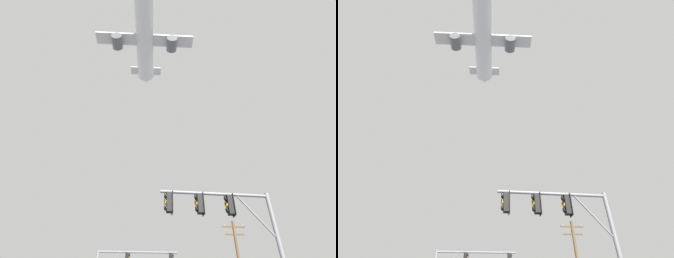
{
  "view_description": "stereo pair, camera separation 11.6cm",
  "coord_description": "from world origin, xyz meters",
  "views": [
    {
      "loc": [
        -0.59,
        -3.11,
        1.12
      ],
      "look_at": [
        0.24,
        15.48,
        15.67
      ],
      "focal_mm": 26.22,
      "sensor_mm": 36.0,
      "label": 1
    },
    {
      "loc": [
        -0.48,
        -3.11,
        1.12
      ],
      "look_at": [
        0.24,
        15.48,
        15.67
      ],
      "focal_mm": 26.22,
      "sensor_mm": 36.0,
      "label": 2
    }
  ],
  "objects": [
    {
      "name": "airplane",
      "position": [
        -4.25,
        26.37,
        49.56
      ],
      "size": [
        20.82,
        26.95,
        7.39
      ],
      "color": "white"
    },
    {
      "name": "signal_pole_near",
      "position": [
        2.71,
        8.07,
        4.7
      ],
      "size": [
        5.36,
        0.65,
        6.09
      ],
      "color": "slate",
      "rests_on": "ground"
    }
  ]
}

